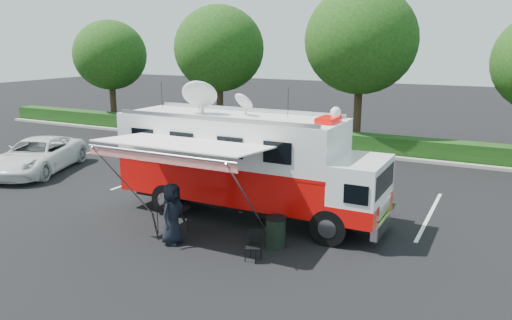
{
  "coord_description": "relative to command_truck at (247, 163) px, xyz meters",
  "views": [
    {
      "loc": [
        7.6,
        -14.35,
        5.85
      ],
      "look_at": [
        0.0,
        0.5,
        1.9
      ],
      "focal_mm": 35.0,
      "sensor_mm": 36.0,
      "label": 1
    }
  ],
  "objects": [
    {
      "name": "white_suv",
      "position": [
        -11.45,
        0.93,
        -1.9
      ],
      "size": [
        4.41,
        6.12,
        1.55
      ],
      "primitive_type": "imported",
      "rotation": [
        0.0,
        0.0,
        0.37
      ],
      "color": "silver",
      "rests_on": "ground_plane"
    },
    {
      "name": "back_border",
      "position": [
        1.22,
        12.9,
        3.1
      ],
      "size": [
        60.0,
        6.14,
        8.87
      ],
      "color": "#9E998E",
      "rests_on": "ground_plane"
    },
    {
      "name": "command_truck",
      "position": [
        0.0,
        0.0,
        0.0
      ],
      "size": [
        9.24,
        2.54,
        4.44
      ],
      "color": "black",
      "rests_on": "ground_plane"
    },
    {
      "name": "trash_bin",
      "position": [
        1.98,
        -1.96,
        -1.43
      ],
      "size": [
        0.62,
        0.62,
        0.93
      ],
      "color": "black",
      "rests_on": "ground_plane"
    },
    {
      "name": "person",
      "position": [
        -0.86,
        -3.08,
        -1.9
      ],
      "size": [
        0.61,
        0.92,
        1.85
      ],
      "primitive_type": "imported",
      "rotation": [
        0.0,
        0.0,
        1.59
      ],
      "color": "black",
      "rests_on": "ground_plane"
    },
    {
      "name": "folding_table",
      "position": [
        -1.38,
        -2.39,
        -1.13
      ],
      "size": [
        1.04,
        0.79,
        0.82
      ],
      "color": "black",
      "rests_on": "ground_plane"
    },
    {
      "name": "folding_chair",
      "position": [
        1.83,
        -2.99,
        -1.4
      ],
      "size": [
        0.54,
        0.57,
        0.85
      ],
      "color": "black",
      "rests_on": "ground_plane"
    },
    {
      "name": "stall_lines",
      "position": [
        -0.42,
        3.0,
        -1.9
      ],
      "size": [
        24.12,
        5.5,
        0.01
      ],
      "color": "silver",
      "rests_on": "ground_plane"
    },
    {
      "name": "ground_plane",
      "position": [
        0.08,
        0.0,
        -1.9
      ],
      "size": [
        120.0,
        120.0,
        0.0
      ],
      "primitive_type": "plane",
      "color": "black",
      "rests_on": "ground"
    },
    {
      "name": "awning",
      "position": [
        -0.83,
        -2.64,
        0.96
      ],
      "size": [
        5.04,
        2.61,
        3.05
      ],
      "color": "white",
      "rests_on": "ground_plane"
    }
  ]
}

